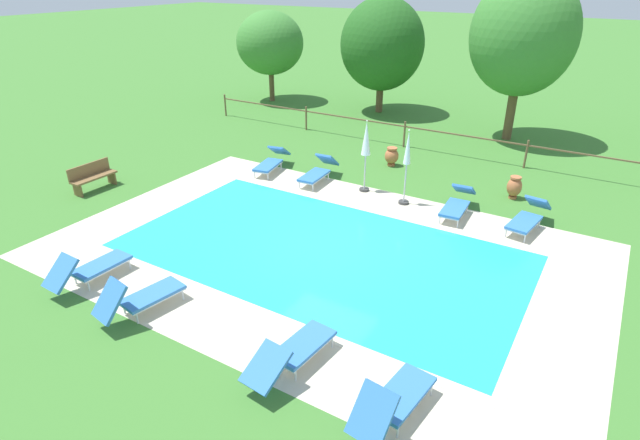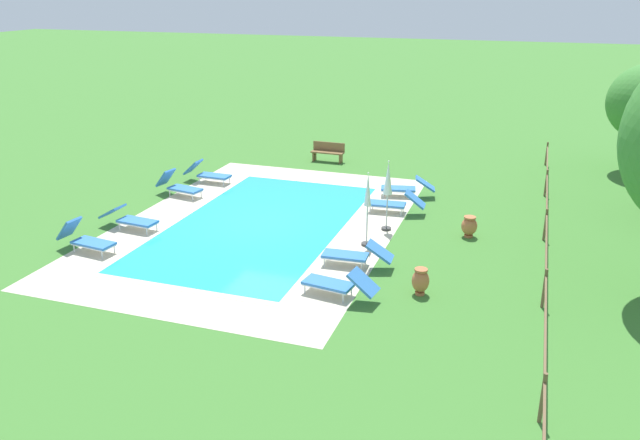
{
  "view_description": "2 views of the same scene",
  "coord_description": "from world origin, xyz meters",
  "px_view_note": "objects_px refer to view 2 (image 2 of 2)",
  "views": [
    {
      "loc": [
        5.91,
        -9.73,
        6.51
      ],
      "look_at": [
        -0.32,
        0.5,
        0.6
      ],
      "focal_mm": 28.6,
      "sensor_mm": 36.0,
      "label": 1
    },
    {
      "loc": [
        18.4,
        8.35,
        7.59
      ],
      "look_at": [
        1.05,
        2.48,
        0.81
      ],
      "focal_mm": 35.75,
      "sensor_mm": 36.0,
      "label": 2
    }
  ],
  "objects_px": {
    "sun_lounger_south_mid": "(86,239)",
    "sun_lounger_south_end": "(208,173)",
    "patio_umbrella_closed_row_west": "(388,183)",
    "terracotta_urn_near_fence": "(420,281)",
    "sun_lounger_north_far": "(179,186)",
    "sun_lounger_south_far": "(406,187)",
    "sun_lounger_south_near_corner": "(355,255)",
    "terracotta_urn_by_tree": "(469,226)",
    "sun_lounger_north_end": "(395,203)",
    "wooden_bench_lawn_side": "(328,151)",
    "patio_umbrella_closed_row_mid_west": "(368,199)",
    "sun_lounger_north_near_steps": "(338,284)",
    "sun_lounger_north_mid": "(130,219)"
  },
  "relations": [
    {
      "from": "sun_lounger_south_mid",
      "to": "sun_lounger_south_end",
      "type": "distance_m",
      "value": 7.57
    },
    {
      "from": "patio_umbrella_closed_row_west",
      "to": "terracotta_urn_near_fence",
      "type": "xyz_separation_m",
      "value": [
        4.29,
        1.9,
        -1.22
      ]
    },
    {
      "from": "sun_lounger_north_far",
      "to": "sun_lounger_south_far",
      "type": "bearing_deg",
      "value": 108.0
    },
    {
      "from": "sun_lounger_south_near_corner",
      "to": "patio_umbrella_closed_row_west",
      "type": "bearing_deg",
      "value": 176.56
    },
    {
      "from": "sun_lounger_north_far",
      "to": "terracotta_urn_by_tree",
      "type": "distance_m",
      "value": 10.98
    },
    {
      "from": "sun_lounger_north_end",
      "to": "terracotta_urn_near_fence",
      "type": "xyz_separation_m",
      "value": [
        6.0,
        1.99,
        0.02
      ]
    },
    {
      "from": "wooden_bench_lawn_side",
      "to": "sun_lounger_north_far",
      "type": "bearing_deg",
      "value": -29.85
    },
    {
      "from": "terracotta_urn_by_tree",
      "to": "sun_lounger_south_end",
      "type": "bearing_deg",
      "value": -104.04
    },
    {
      "from": "sun_lounger_south_mid",
      "to": "terracotta_urn_near_fence",
      "type": "distance_m",
      "value": 10.08
    },
    {
      "from": "sun_lounger_north_far",
      "to": "sun_lounger_north_end",
      "type": "bearing_deg",
      "value": 94.98
    },
    {
      "from": "sun_lounger_north_end",
      "to": "sun_lounger_south_near_corner",
      "type": "height_order",
      "value": "sun_lounger_north_end"
    },
    {
      "from": "sun_lounger_south_mid",
      "to": "terracotta_urn_by_tree",
      "type": "xyz_separation_m",
      "value": [
        -4.89,
        10.82,
        -0.02
      ]
    },
    {
      "from": "sun_lounger_south_mid",
      "to": "sun_lounger_south_far",
      "type": "relative_size",
      "value": 0.92
    },
    {
      "from": "sun_lounger_north_far",
      "to": "terracotta_urn_by_tree",
      "type": "bearing_deg",
      "value": 85.97
    },
    {
      "from": "sun_lounger_south_mid",
      "to": "patio_umbrella_closed_row_mid_west",
      "type": "distance_m",
      "value": 8.58
    },
    {
      "from": "sun_lounger_north_near_steps",
      "to": "sun_lounger_south_far",
      "type": "bearing_deg",
      "value": -179.96
    },
    {
      "from": "sun_lounger_south_far",
      "to": "wooden_bench_lawn_side",
      "type": "distance_m",
      "value": 5.93
    },
    {
      "from": "sun_lounger_north_near_steps",
      "to": "sun_lounger_south_mid",
      "type": "distance_m",
      "value": 8.1
    },
    {
      "from": "sun_lounger_south_near_corner",
      "to": "wooden_bench_lawn_side",
      "type": "relative_size",
      "value": 1.36
    },
    {
      "from": "sun_lounger_north_mid",
      "to": "sun_lounger_south_mid",
      "type": "distance_m",
      "value": 2.03
    },
    {
      "from": "sun_lounger_south_far",
      "to": "patio_umbrella_closed_row_mid_west",
      "type": "distance_m",
      "value": 5.3
    },
    {
      "from": "sun_lounger_north_end",
      "to": "sun_lounger_north_far",
      "type": "bearing_deg",
      "value": -85.02
    },
    {
      "from": "sun_lounger_south_near_corner",
      "to": "sun_lounger_south_end",
      "type": "distance_m",
      "value": 9.96
    },
    {
      "from": "sun_lounger_north_far",
      "to": "patio_umbrella_closed_row_west",
      "type": "distance_m",
      "value": 8.46
    },
    {
      "from": "sun_lounger_south_near_corner",
      "to": "terracotta_urn_by_tree",
      "type": "bearing_deg",
      "value": 139.87
    },
    {
      "from": "sun_lounger_south_far",
      "to": "sun_lounger_north_near_steps",
      "type": "bearing_deg",
      "value": 0.04
    },
    {
      "from": "sun_lounger_north_far",
      "to": "patio_umbrella_closed_row_mid_west",
      "type": "bearing_deg",
      "value": 72.71
    },
    {
      "from": "sun_lounger_north_mid",
      "to": "terracotta_urn_near_fence",
      "type": "height_order",
      "value": "sun_lounger_north_mid"
    },
    {
      "from": "wooden_bench_lawn_side",
      "to": "sun_lounger_south_far",
      "type": "bearing_deg",
      "value": 48.06
    },
    {
      "from": "sun_lounger_north_far",
      "to": "sun_lounger_south_end",
      "type": "distance_m",
      "value": 1.93
    },
    {
      "from": "sun_lounger_north_mid",
      "to": "sun_lounger_north_far",
      "type": "bearing_deg",
      "value": -175.43
    },
    {
      "from": "sun_lounger_north_mid",
      "to": "sun_lounger_south_end",
      "type": "distance_m",
      "value": 5.55
    },
    {
      "from": "sun_lounger_south_near_corner",
      "to": "sun_lounger_south_mid",
      "type": "bearing_deg",
      "value": -79.19
    },
    {
      "from": "sun_lounger_south_far",
      "to": "wooden_bench_lawn_side",
      "type": "xyz_separation_m",
      "value": [
        -3.96,
        -4.41,
        0.1
      ]
    },
    {
      "from": "wooden_bench_lawn_side",
      "to": "terracotta_urn_by_tree",
      "type": "relative_size",
      "value": 2.19
    },
    {
      "from": "patio_umbrella_closed_row_west",
      "to": "terracotta_urn_near_fence",
      "type": "relative_size",
      "value": 3.23
    },
    {
      "from": "sun_lounger_north_end",
      "to": "sun_lounger_south_far",
      "type": "height_order",
      "value": "sun_lounger_north_end"
    },
    {
      "from": "sun_lounger_north_mid",
      "to": "patio_umbrella_closed_row_west",
      "type": "relative_size",
      "value": 0.89
    },
    {
      "from": "sun_lounger_north_far",
      "to": "sun_lounger_south_near_corner",
      "type": "xyz_separation_m",
      "value": [
        4.13,
        8.12,
        -0.03
      ]
    },
    {
      "from": "sun_lounger_north_far",
      "to": "sun_lounger_south_mid",
      "type": "xyz_separation_m",
      "value": [
        5.66,
        0.14,
        -0.0
      ]
    },
    {
      "from": "sun_lounger_north_end",
      "to": "terracotta_urn_near_fence",
      "type": "distance_m",
      "value": 6.32
    },
    {
      "from": "sun_lounger_south_near_corner",
      "to": "sun_lounger_north_far",
      "type": "bearing_deg",
      "value": -116.96
    },
    {
      "from": "wooden_bench_lawn_side",
      "to": "terracotta_urn_by_tree",
      "type": "bearing_deg",
      "value": 44.0
    },
    {
      "from": "terracotta_urn_near_fence",
      "to": "sun_lounger_north_far",
      "type": "bearing_deg",
      "value": -117.38
    },
    {
      "from": "sun_lounger_south_near_corner",
      "to": "terracotta_urn_by_tree",
      "type": "distance_m",
      "value": 4.39
    },
    {
      "from": "patio_umbrella_closed_row_west",
      "to": "sun_lounger_south_near_corner",
      "type": "bearing_deg",
      "value": -3.44
    },
    {
      "from": "patio_umbrella_closed_row_mid_west",
      "to": "terracotta_urn_by_tree",
      "type": "relative_size",
      "value": 3.41
    },
    {
      "from": "terracotta_urn_by_tree",
      "to": "sun_lounger_south_mid",
      "type": "bearing_deg",
      "value": -65.7
    },
    {
      "from": "sun_lounger_south_near_corner",
      "to": "sun_lounger_south_end",
      "type": "bearing_deg",
      "value": -127.37
    },
    {
      "from": "sun_lounger_north_far",
      "to": "sun_lounger_south_end",
      "type": "relative_size",
      "value": 0.99
    }
  ]
}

